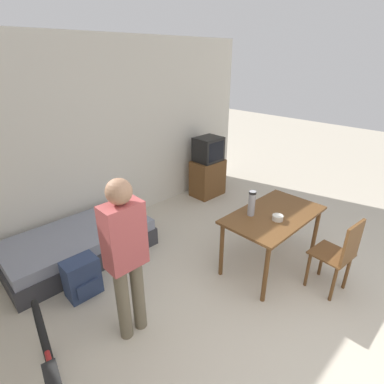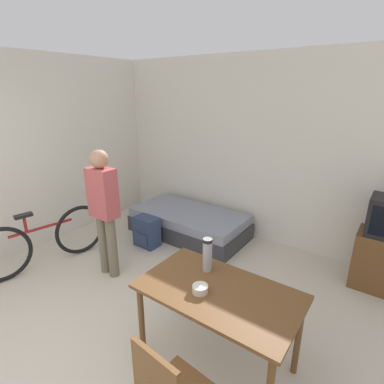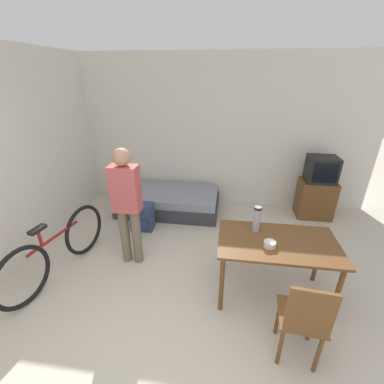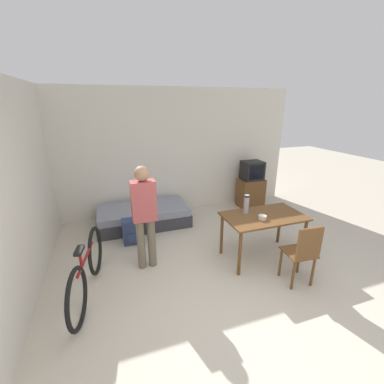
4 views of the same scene
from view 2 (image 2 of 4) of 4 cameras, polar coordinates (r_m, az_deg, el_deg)
name	(u,v)px [view 2 (image 2 of 4)]	position (r m, az deg, el deg)	size (l,w,h in m)	color
wall_back	(252,150)	(4.56, 11.33, 7.77)	(5.73, 0.06, 2.70)	silver
wall_left	(50,151)	(4.91, -25.35, 7.10)	(0.06, 4.46, 2.70)	silver
daybed	(189,223)	(4.80, -0.56, -5.90)	(1.82, 0.93, 0.39)	#333338
dining_table	(218,300)	(2.50, 5.04, -19.76)	(1.24, 0.72, 0.74)	brown
bicycle	(44,241)	(4.35, -26.40, -8.30)	(0.35, 1.66, 0.78)	black
person_standing	(104,206)	(3.66, -16.46, -2.55)	(0.34, 0.21, 1.58)	#6B604C
thermos_flask	(207,253)	(2.57, 2.95, -11.59)	(0.08, 0.08, 0.30)	#99999E
mate_bowl	(200,289)	(2.40, 1.56, -17.98)	(0.12, 0.12, 0.06)	beige
backpack	(147,232)	(4.49, -8.66, -7.48)	(0.36, 0.27, 0.45)	navy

